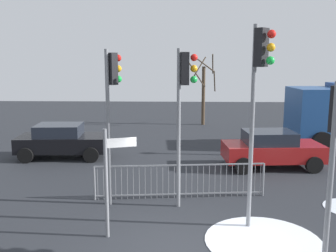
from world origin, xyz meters
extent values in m
plane|color=#26282D|center=(0.00, 0.00, 0.00)|extent=(60.00, 60.00, 0.00)
cylinder|color=slate|center=(2.90, -0.73, 1.94)|extent=(0.11, 0.11, 3.87)
cylinder|color=slate|center=(-2.09, 2.79, 2.27)|extent=(0.11, 0.11, 4.54)
cube|color=black|center=(-1.98, 2.91, 3.99)|extent=(0.39, 0.38, 0.90)
sphere|color=red|center=(-1.82, 3.10, 4.29)|extent=(0.20, 0.20, 0.20)
sphere|color=orange|center=(-1.82, 3.10, 3.99)|extent=(0.20, 0.20, 0.20)
sphere|color=green|center=(-1.82, 3.10, 3.69)|extent=(0.20, 0.20, 0.20)
cylinder|color=slate|center=(1.75, 1.39, 2.54)|extent=(0.11, 0.11, 5.08)
cube|color=black|center=(1.87, 1.28, 4.53)|extent=(0.38, 0.39, 0.90)
sphere|color=red|center=(2.06, 1.12, 4.83)|extent=(0.20, 0.20, 0.20)
sphere|color=orange|center=(2.06, 1.12, 4.53)|extent=(0.20, 0.20, 0.20)
sphere|color=green|center=(2.06, 1.12, 4.23)|extent=(0.20, 0.20, 0.20)
cylinder|color=slate|center=(-0.07, 2.69, 2.28)|extent=(0.11, 0.11, 4.55)
cube|color=black|center=(0.10, 2.70, 4.00)|extent=(0.24, 0.33, 0.90)
sphere|color=red|center=(0.35, 2.72, 4.30)|extent=(0.20, 0.20, 0.20)
sphere|color=orange|center=(0.35, 2.72, 4.00)|extent=(0.20, 0.20, 0.20)
sphere|color=green|center=(0.35, 2.72, 3.70)|extent=(0.20, 0.20, 0.20)
cylinder|color=slate|center=(-1.77, 0.69, 1.34)|extent=(0.09, 0.09, 2.67)
cube|color=white|center=(-1.40, 0.82, 2.32)|extent=(0.67, 0.25, 0.22)
cube|color=slate|center=(-0.01, 3.38, 1.05)|extent=(5.23, 0.58, 0.04)
cube|color=slate|center=(-0.01, 3.38, 0.12)|extent=(5.23, 0.58, 0.04)
cylinder|color=slate|center=(-2.53, 3.12, 0.53)|extent=(0.02, 0.02, 1.05)
cylinder|color=slate|center=(-2.35, 3.14, 0.53)|extent=(0.02, 0.02, 1.05)
cylinder|color=slate|center=(-2.17, 3.16, 0.53)|extent=(0.02, 0.02, 1.05)
cylinder|color=slate|center=(-1.99, 3.18, 0.53)|extent=(0.02, 0.02, 1.05)
cylinder|color=slate|center=(-1.81, 3.20, 0.53)|extent=(0.02, 0.02, 1.05)
cylinder|color=slate|center=(-1.63, 3.22, 0.53)|extent=(0.02, 0.02, 1.05)
cylinder|color=slate|center=(-1.45, 3.23, 0.53)|extent=(0.02, 0.02, 1.05)
cylinder|color=slate|center=(-1.27, 3.25, 0.53)|extent=(0.02, 0.02, 1.05)
cylinder|color=slate|center=(-1.09, 3.27, 0.53)|extent=(0.02, 0.02, 1.05)
cylinder|color=slate|center=(-0.91, 3.29, 0.53)|extent=(0.02, 0.02, 1.05)
cylinder|color=slate|center=(-0.73, 3.31, 0.53)|extent=(0.02, 0.02, 1.05)
cylinder|color=slate|center=(-0.55, 3.33, 0.53)|extent=(0.02, 0.02, 1.05)
cylinder|color=slate|center=(-0.37, 3.35, 0.53)|extent=(0.02, 0.02, 1.05)
cylinder|color=slate|center=(-0.19, 3.37, 0.53)|extent=(0.02, 0.02, 1.05)
cylinder|color=slate|center=(-0.01, 3.38, 0.53)|extent=(0.02, 0.02, 1.05)
cylinder|color=slate|center=(0.17, 3.40, 0.53)|extent=(0.02, 0.02, 1.05)
cylinder|color=slate|center=(0.35, 3.42, 0.53)|extent=(0.02, 0.02, 1.05)
cylinder|color=slate|center=(0.53, 3.44, 0.53)|extent=(0.02, 0.02, 1.05)
cylinder|color=slate|center=(0.71, 3.46, 0.53)|extent=(0.02, 0.02, 1.05)
cylinder|color=slate|center=(0.89, 3.48, 0.53)|extent=(0.02, 0.02, 1.05)
cylinder|color=slate|center=(1.07, 3.50, 0.53)|extent=(0.02, 0.02, 1.05)
cylinder|color=slate|center=(1.25, 3.52, 0.53)|extent=(0.02, 0.02, 1.05)
cylinder|color=slate|center=(1.43, 3.53, 0.53)|extent=(0.02, 0.02, 1.05)
cylinder|color=slate|center=(1.61, 3.55, 0.53)|extent=(0.02, 0.02, 1.05)
cylinder|color=slate|center=(1.79, 3.57, 0.53)|extent=(0.02, 0.02, 1.05)
cylinder|color=slate|center=(1.97, 3.59, 0.53)|extent=(0.02, 0.02, 1.05)
cylinder|color=slate|center=(2.15, 3.61, 0.53)|extent=(0.02, 0.02, 1.05)
cylinder|color=slate|center=(2.33, 3.63, 0.53)|extent=(0.02, 0.02, 1.05)
cylinder|color=slate|center=(2.51, 3.65, 0.53)|extent=(0.02, 0.02, 1.05)
cylinder|color=slate|center=(-2.62, 3.11, 0.53)|extent=(0.06, 0.06, 1.05)
cylinder|color=slate|center=(2.60, 3.66, 0.53)|extent=(0.06, 0.06, 1.05)
cube|color=maroon|center=(3.62, 6.88, 0.65)|extent=(3.93, 2.01, 0.65)
cube|color=#1E232D|center=(3.47, 6.87, 1.20)|extent=(2.02, 1.65, 0.55)
cylinder|color=black|center=(4.90, 7.84, 0.32)|extent=(0.66, 0.27, 0.64)
cylinder|color=black|center=(5.04, 6.14, 0.32)|extent=(0.66, 0.27, 0.64)
cylinder|color=black|center=(2.21, 7.61, 0.32)|extent=(0.66, 0.27, 0.64)
cylinder|color=black|center=(2.35, 5.92, 0.32)|extent=(0.66, 0.27, 0.64)
cube|color=black|center=(-5.13, 8.11, 0.65)|extent=(3.90, 1.94, 0.65)
cube|color=#1E232D|center=(-5.27, 8.10, 1.20)|extent=(1.99, 1.62, 0.55)
cylinder|color=black|center=(-3.83, 9.05, 0.32)|extent=(0.65, 0.26, 0.64)
cylinder|color=black|center=(-3.72, 7.35, 0.32)|extent=(0.65, 0.26, 0.64)
cylinder|color=black|center=(-6.53, 8.88, 0.32)|extent=(0.65, 0.26, 0.64)
cylinder|color=black|center=(-6.42, 7.18, 0.32)|extent=(0.65, 0.26, 0.64)
cube|color=navy|center=(6.33, 10.42, 1.70)|extent=(2.16, 2.44, 2.40)
cylinder|color=black|center=(6.42, 9.22, 0.50)|extent=(1.02, 0.37, 1.00)
cylinder|color=black|center=(6.25, 11.62, 0.50)|extent=(1.02, 0.37, 1.00)
cylinder|color=#473828|center=(1.45, 16.68, 1.88)|extent=(0.22, 0.22, 3.77)
cylinder|color=#473828|center=(0.98, 16.22, 3.28)|extent=(1.03, 1.04, 1.47)
cylinder|color=#473828|center=(2.15, 16.58, 2.82)|extent=(0.28, 1.45, 1.40)
cylinder|color=#473828|center=(2.01, 16.62, 3.92)|extent=(0.21, 1.19, 1.26)
cylinder|color=#473828|center=(1.41, 16.01, 3.94)|extent=(1.40, 0.16, 1.07)
cylinder|color=#473828|center=(1.22, 17.06, 3.75)|extent=(0.85, 0.57, 1.26)
cylinder|color=white|center=(1.97, 0.57, 0.01)|extent=(2.78, 2.78, 0.01)
camera|label=1|loc=(-0.02, -7.94, 4.29)|focal=40.81mm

